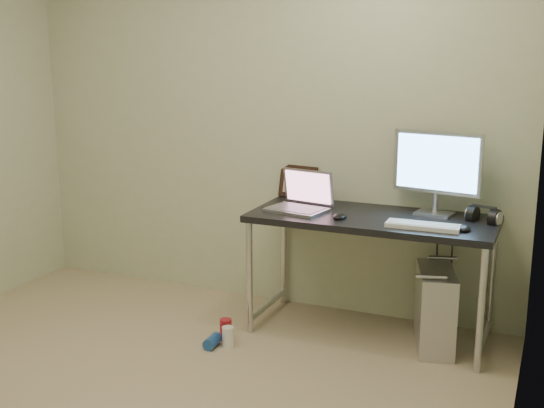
{
  "coord_description": "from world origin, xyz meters",
  "views": [
    {
      "loc": [
        1.85,
        -2.42,
        1.73
      ],
      "look_at": [
        0.35,
        1.08,
        0.85
      ],
      "focal_mm": 45.0,
      "sensor_mm": 36.0,
      "label": 1
    }
  ],
  "objects": [
    {
      "name": "wall_back",
      "position": [
        0.0,
        1.75,
        1.25
      ],
      "size": [
        3.5,
        0.02,
        2.5
      ],
      "primitive_type": "cube",
      "color": "beige",
      "rests_on": "ground"
    },
    {
      "name": "wall_right",
      "position": [
        1.75,
        0.0,
        1.25
      ],
      "size": [
        0.02,
        3.5,
        2.5
      ],
      "primitive_type": "cube",
      "color": "beige",
      "rests_on": "ground"
    },
    {
      "name": "desk",
      "position": [
        0.85,
        1.43,
        0.66
      ],
      "size": [
        1.44,
        0.63,
        0.75
      ],
      "color": "black",
      "rests_on": "ground"
    },
    {
      "name": "tower_computer",
      "position": [
        1.26,
        1.4,
        0.24
      ],
      "size": [
        0.31,
        0.49,
        0.5
      ],
      "rotation": [
        0.0,
        0.0,
        0.27
      ],
      "color": "silver",
      "rests_on": "ground"
    },
    {
      "name": "cable_a",
      "position": [
        1.21,
        1.7,
        0.4
      ],
      "size": [
        0.01,
        0.16,
        0.69
      ],
      "primitive_type": "cylinder",
      "rotation": [
        0.21,
        0.0,
        0.0
      ],
      "color": "black",
      "rests_on": "ground"
    },
    {
      "name": "cable_b",
      "position": [
        1.3,
        1.68,
        0.38
      ],
      "size": [
        0.02,
        0.11,
        0.71
      ],
      "primitive_type": "cylinder",
      "rotation": [
        0.14,
        0.0,
        0.09
      ],
      "color": "black",
      "rests_on": "ground"
    },
    {
      "name": "can_red",
      "position": [
        0.09,
        1.0,
        0.07
      ],
      "size": [
        0.09,
        0.09,
        0.13
      ],
      "primitive_type": "cylinder",
      "rotation": [
        0.0,
        0.0,
        -0.36
      ],
      "color": "#A81926",
      "rests_on": "ground"
    },
    {
      "name": "can_white",
      "position": [
        0.14,
        0.91,
        0.06
      ],
      "size": [
        0.08,
        0.08,
        0.12
      ],
      "primitive_type": "cylinder",
      "rotation": [
        0.0,
        0.0,
        0.15
      ],
      "color": "white",
      "rests_on": "ground"
    },
    {
      "name": "can_blue",
      "position": [
        0.06,
        0.87,
        0.04
      ],
      "size": [
        0.08,
        0.13,
        0.07
      ],
      "primitive_type": "cylinder",
      "rotation": [
        1.57,
        0.0,
        0.05
      ],
      "color": "#2050A3",
      "rests_on": "ground"
    },
    {
      "name": "laptop",
      "position": [
        0.41,
        1.41,
        0.81
      ],
      "size": [
        0.39,
        0.34,
        0.24
      ],
      "rotation": [
        0.0,
        0.0,
        -0.18
      ],
      "color": "#B6B7BE",
      "rests_on": "desk"
    },
    {
      "name": "monitor",
      "position": [
        1.19,
        1.61,
        1.04
      ],
      "size": [
        0.53,
        0.19,
        0.5
      ],
      "rotation": [
        0.0,
        0.0,
        -0.17
      ],
      "color": "#B6B7BE",
      "rests_on": "desk"
    },
    {
      "name": "keyboard",
      "position": [
        1.19,
        1.27,
        0.76
      ],
      "size": [
        0.41,
        0.14,
        0.02
      ],
      "primitive_type": "cube",
      "rotation": [
        0.0,
        0.0,
        0.02
      ],
      "color": "white",
      "rests_on": "desk"
    },
    {
      "name": "mouse_right",
      "position": [
        1.4,
        1.3,
        0.77
      ],
      "size": [
        0.08,
        0.12,
        0.04
      ],
      "primitive_type": "ellipsoid",
      "rotation": [
        0.0,
        0.0,
        0.12
      ],
      "color": "black",
      "rests_on": "desk"
    },
    {
      "name": "mouse_left",
      "position": [
        0.7,
        1.29,
        0.77
      ],
      "size": [
        0.08,
        0.12,
        0.04
      ],
      "primitive_type": "ellipsoid",
      "rotation": [
        0.0,
        0.0,
        -0.08
      ],
      "color": "black",
      "rests_on": "desk"
    },
    {
      "name": "headphones",
      "position": [
        1.48,
        1.54,
        0.78
      ],
      "size": [
        0.21,
        0.12,
        0.12
      ],
      "rotation": [
        0.0,
        0.0,
        -0.3
      ],
      "color": "black",
      "rests_on": "desk"
    },
    {
      "name": "picture_frame",
      "position": [
        0.27,
        1.72,
        0.86
      ],
      "size": [
        0.28,
        0.12,
        0.22
      ],
      "primitive_type": "cube",
      "rotation": [
        -0.21,
        0.0,
        -0.15
      ],
      "color": "black",
      "rests_on": "desk"
    },
    {
      "name": "webcam",
      "position": [
        0.44,
        1.68,
        0.85
      ],
      "size": [
        0.05,
        0.04,
        0.13
      ],
      "rotation": [
        0.0,
        0.0,
        0.17
      ],
      "color": "silver",
      "rests_on": "desk"
    }
  ]
}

